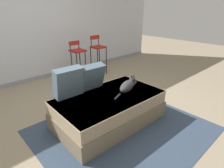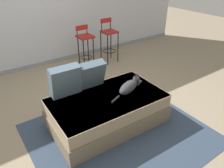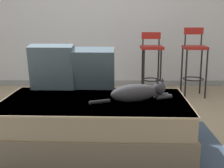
{
  "view_description": "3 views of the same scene",
  "coord_description": "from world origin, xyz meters",
  "views": [
    {
      "loc": [
        -1.68,
        -2.28,
        1.7
      ],
      "look_at": [
        0.15,
        -0.3,
        0.57
      ],
      "focal_mm": 30.0,
      "sensor_mm": 36.0,
      "label": 1
    },
    {
      "loc": [
        -1.43,
        -2.56,
        2.14
      ],
      "look_at": [
        0.15,
        -0.3,
        0.57
      ],
      "focal_mm": 35.0,
      "sensor_mm": 36.0,
      "label": 2
    },
    {
      "loc": [
        0.18,
        -3.02,
        1.17
      ],
      "look_at": [
        0.15,
        -0.3,
        0.57
      ],
      "focal_mm": 50.0,
      "sensor_mm": 36.0,
      "label": 3
    }
  ],
  "objects": [
    {
      "name": "wall_back_panel",
      "position": [
        0.0,
        2.25,
        1.3
      ],
      "size": [
        8.0,
        0.1,
        2.6
      ],
      "primitive_type": "cube",
      "color": "silver",
      "rests_on": "ground"
    },
    {
      "name": "cat",
      "position": [
        0.37,
        -0.44,
        0.53
      ],
      "size": [
        0.72,
        0.33,
        0.19
      ],
      "color": "#333338",
      "rests_on": "couch"
    },
    {
      "name": "ground_plane",
      "position": [
        0.0,
        0.0,
        0.0
      ],
      "size": [
        16.0,
        16.0,
        0.0
      ],
      "primitive_type": "plane",
      "color": "gray",
      "rests_on": "ground"
    },
    {
      "name": "wall_baseboard_trim",
      "position": [
        0.0,
        2.2,
        0.04
      ],
      "size": [
        8.0,
        0.02,
        0.09
      ],
      "primitive_type": "cube",
      "color": "gray",
      "rests_on": "ground"
    },
    {
      "name": "throw_pillow_corner",
      "position": [
        -0.44,
        -0.01,
        0.68
      ],
      "size": [
        0.44,
        0.23,
        0.45
      ],
      "color": "#4C6070",
      "rests_on": "couch"
    },
    {
      "name": "couch",
      "position": [
        0.0,
        -0.4,
        0.23
      ],
      "size": [
        1.66,
        1.0,
        0.45
      ],
      "color": "#766750",
      "rests_on": "ground"
    },
    {
      "name": "bar_stool_near_window",
      "position": [
        0.71,
        1.51,
        0.59
      ],
      "size": [
        0.32,
        0.32,
        0.93
      ],
      "color": "black",
      "rests_on": "ground"
    },
    {
      "name": "bar_stool_by_doorway",
      "position": [
        1.33,
        1.51,
        0.58
      ],
      "size": [
        0.32,
        0.32,
        1.0
      ],
      "color": "black",
      "rests_on": "ground"
    },
    {
      "name": "throw_pillow_middle",
      "position": [
        -0.03,
        -0.02,
        0.67
      ],
      "size": [
        0.41,
        0.26,
        0.42
      ],
      "color": "#4C6070",
      "rests_on": "couch"
    },
    {
      "name": "area_rug",
      "position": [
        0.0,
        -0.7,
        0.0
      ],
      "size": [
        2.34,
        2.06,
        0.01
      ],
      "primitive_type": "cube",
      "color": "#334256",
      "rests_on": "ground"
    }
  ]
}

